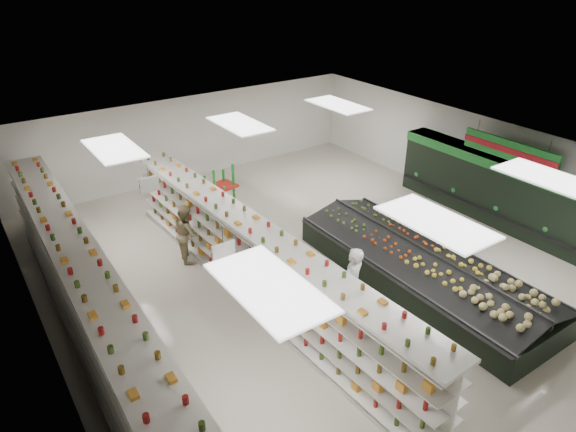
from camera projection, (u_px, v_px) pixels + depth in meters
floor at (313, 265)px, 14.74m from camera, size 16.00×16.00×0.00m
ceiling at (316, 161)px, 13.27m from camera, size 14.00×16.00×0.02m
wall_back at (190, 137)px, 19.86m from camera, size 14.00×0.02×3.20m
wall_left at (42, 304)px, 10.49m from camera, size 0.02×16.00×3.20m
wall_right at (478, 162)px, 17.52m from camera, size 0.02×16.00×3.20m
produce_wall_case at (506, 190)px, 16.35m from camera, size 0.93×8.00×2.20m
aisle_sign_near at (224, 252)px, 10.11m from camera, size 0.52×0.06×0.75m
aisle_sign_far at (149, 184)px, 13.03m from camera, size 0.52×0.06×0.75m
hortifruti_banner at (509, 150)px, 15.56m from camera, size 0.12×3.20×0.95m
gondola_left at (86, 299)px, 11.53m from camera, size 1.19×13.34×2.31m
gondola_center at (255, 265)px, 12.97m from camera, size 1.42×12.17×2.11m
produce_island at (421, 267)px, 13.73m from camera, size 2.71×7.39×1.10m
soda_endcap at (220, 189)px, 17.75m from camera, size 1.25×0.96×1.44m
shopper_main at (352, 284)px, 12.18m from camera, size 0.82×0.65×1.97m
shopper_background at (187, 233)px, 14.65m from camera, size 0.69×0.93×1.74m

